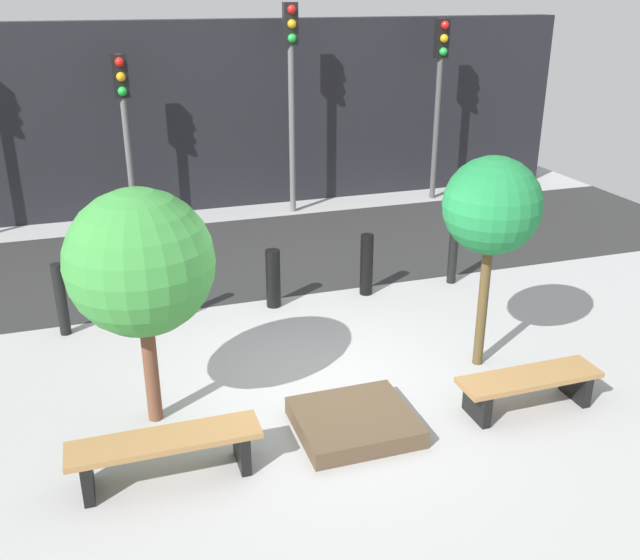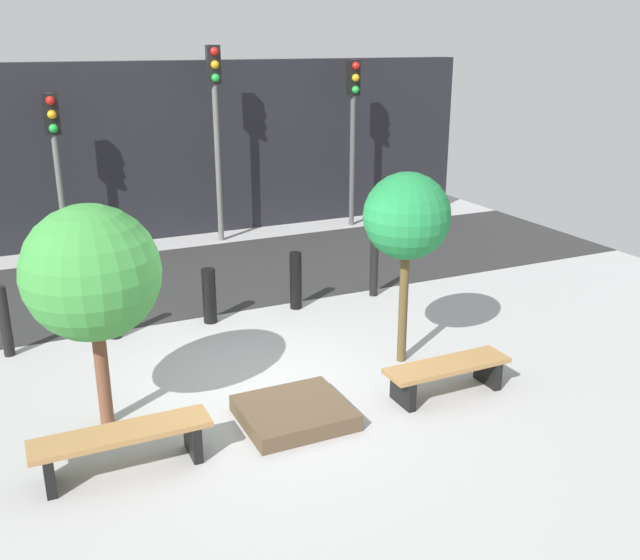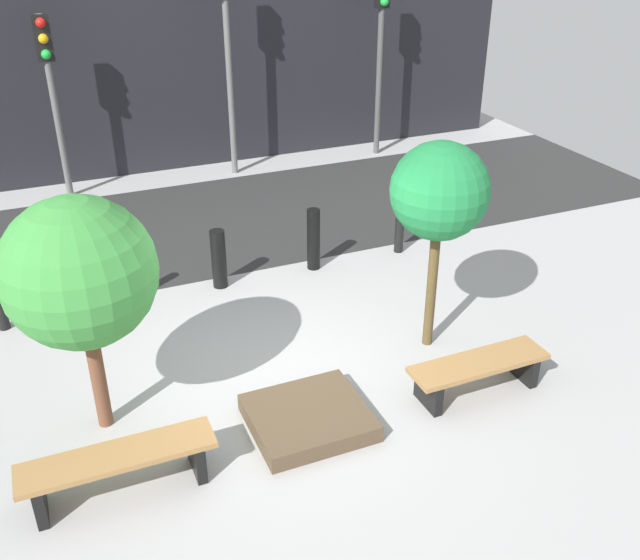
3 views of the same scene
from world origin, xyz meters
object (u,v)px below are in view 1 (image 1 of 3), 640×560
planter_bed (354,422)px  bollard_far_left (61,299)px  bench_right (529,384)px  bollard_center (273,278)px  bench_left (166,449)px  bollard_left (172,288)px  tree_behind_left_bench (140,263)px  tree_behind_right_bench (492,207)px  traffic_light_east (440,78)px  traffic_light_mid_east (291,73)px  bollard_far_right (453,251)px  bollard_right (367,265)px  traffic_light_mid_west (124,110)px

planter_bed → bollard_far_left: size_ratio=1.20×
bench_right → bollard_center: (-2.00, 3.59, 0.14)m
bench_left → bollard_left: 3.63m
tree_behind_left_bench → bollard_far_left: (-0.95, 2.49, -1.32)m
tree_behind_right_bench → traffic_light_east: bearing=67.7°
traffic_light_mid_east → tree_behind_right_bench: bearing=-87.0°
tree_behind_right_bench → bollard_far_right: size_ratio=2.46×
bollard_left → bollard_far_right: size_ratio=0.90×
bench_right → bollard_right: bollard_right is taller
bench_left → tree_behind_right_bench: tree_behind_right_bench is taller
bench_right → bollard_left: bollard_left is taller
bench_right → tree_behind_right_bench: bearing=89.6°
bench_left → tree_behind_right_bench: 4.49m
bollard_left → bollard_far_right: (4.43, 0.00, 0.05)m
bench_left → bollard_center: 4.11m
bench_left → tree_behind_right_bench: (4.01, 1.10, 1.71)m
planter_bed → bollard_right: (1.48, 3.39, 0.38)m
tree_behind_right_bench → planter_bed: bearing=-155.9°
bollard_left → bollard_right: 2.95m
bench_right → tree_behind_left_bench: tree_behind_left_bench is taller
tree_behind_left_bench → traffic_light_east: traffic_light_east is taller
tree_behind_right_bench → bollard_left: bearing=144.4°
bench_left → bollard_far_left: (-0.95, 3.59, 0.17)m
traffic_light_mid_east → bench_right: bearing=-87.4°
bollard_right → traffic_light_mid_east: traffic_light_mid_east is taller
bollard_far_left → bollard_far_right: (5.90, 0.00, 0.02)m
bollard_far_left → bollard_right: size_ratio=1.06×
traffic_light_east → bench_right: bearing=-109.5°
traffic_light_east → traffic_light_mid_west: bearing=-180.0°
traffic_light_east → bollard_far_left: bearing=-149.7°
tree_behind_left_bench → bollard_right: (3.48, 2.49, -1.35)m
tree_behind_left_bench → traffic_light_mid_west: 7.10m
traffic_light_mid_west → traffic_light_mid_east: (3.27, 0.00, 0.56)m
bollard_right → traffic_light_east: (3.42, 4.58, 2.15)m
tree_behind_right_bench → bollard_center: 3.58m
planter_bed → traffic_light_east: (4.90, 7.97, 2.53)m
tree_behind_right_bench → bollard_right: 2.99m
bollard_center → bollard_right: bearing=0.0°
bollard_left → traffic_light_mid_west: 4.92m
bollard_center → traffic_light_mid_west: size_ratio=0.27×
tree_behind_left_bench → bollard_far_left: bearing=110.8°
bench_left → bollard_far_right: (4.95, 3.59, 0.20)m
bollard_right → tree_behind_left_bench: bearing=-144.4°
bollard_far_left → bollard_far_right: size_ratio=0.95×
traffic_light_mid_west → bench_left: bearing=-92.6°
bollard_center → planter_bed: bearing=-90.0°
bollard_center → bollard_far_right: bearing=0.0°
bench_right → bollard_far_right: size_ratio=1.53×
bollard_far_left → bollard_center: bollard_far_left is taller
tree_behind_right_bench → traffic_light_east: size_ratio=0.69×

